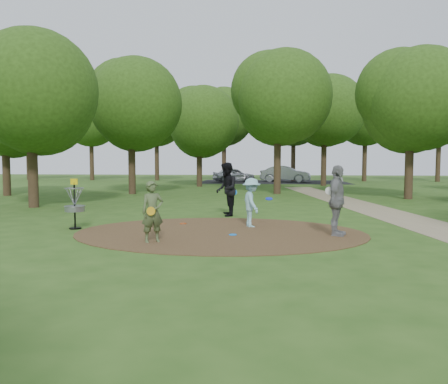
{
  "coord_description": "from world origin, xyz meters",
  "views": [
    {
      "loc": [
        1.33,
        -12.45,
        2.1
      ],
      "look_at": [
        0.0,
        1.2,
        1.1
      ],
      "focal_mm": 35.0,
      "sensor_mm": 36.0,
      "label": 1
    }
  ],
  "objects": [
    {
      "name": "car_left",
      "position": [
        -1.8,
        29.45,
        0.69
      ],
      "size": [
        4.35,
        2.94,
        1.37
      ],
      "primitive_type": "imported",
      "rotation": [
        0.0,
        0.0,
        1.93
      ],
      "color": "#AFB0B7",
      "rests_on": "ground"
    },
    {
      "name": "player_waiting_with_disc",
      "position": [
        3.27,
        -0.22,
        0.98
      ],
      "size": [
        0.84,
        1.25,
        1.97
      ],
      "color": "gray",
      "rests_on": "ground"
    },
    {
      "name": "parking_lot",
      "position": [
        2.0,
        30.0,
        0.0
      ],
      "size": [
        14.0,
        8.0,
        0.01
      ],
      "primitive_type": "cube",
      "color": "black",
      "rests_on": "ground"
    },
    {
      "name": "car_right",
      "position": [
        3.15,
        29.83,
        0.78
      ],
      "size": [
        4.94,
        2.41,
        1.56
      ],
      "primitive_type": "imported",
      "rotation": [
        0.0,
        0.0,
        1.4
      ],
      "color": "#96989D",
      "rests_on": "ground"
    },
    {
      "name": "ground",
      "position": [
        0.0,
        0.0,
        0.0
      ],
      "size": [
        100.0,
        100.0,
        0.0
      ],
      "primitive_type": "plane",
      "color": "#2D5119",
      "rests_on": "ground"
    },
    {
      "name": "tree_ring",
      "position": [
        2.54,
        8.98,
        5.21
      ],
      "size": [
        37.11,
        45.35,
        8.88
      ],
      "color": "#332316",
      "rests_on": "ground"
    },
    {
      "name": "disc_golf_basket",
      "position": [
        -4.5,
        0.3,
        0.87
      ],
      "size": [
        0.63,
        0.63,
        1.54
      ],
      "color": "black",
      "rests_on": "ground"
    },
    {
      "name": "dirt_clearing",
      "position": [
        0.0,
        0.0,
        0.01
      ],
      "size": [
        8.4,
        8.4,
        0.02
      ],
      "primitive_type": "cylinder",
      "color": "#47301C",
      "rests_on": "ground"
    },
    {
      "name": "footpath",
      "position": [
        6.5,
        2.0,
        0.01
      ],
      "size": [
        7.55,
        39.89,
        0.01
      ],
      "primitive_type": "cube",
      "rotation": [
        0.0,
        0.0,
        0.14
      ],
      "color": "#8C7A5B",
      "rests_on": "ground"
    },
    {
      "name": "disc_ground_blue",
      "position": [
        0.41,
        -0.44,
        0.03
      ],
      "size": [
        0.22,
        0.22,
        0.02
      ],
      "primitive_type": "cylinder",
      "color": "#0E7DF2",
      "rests_on": "dirt_clearing"
    },
    {
      "name": "player_observer_with_disc",
      "position": [
        -1.55,
        -1.67,
        0.79
      ],
      "size": [
        0.69,
        0.62,
        1.58
      ],
      "color": "#4C5C35",
      "rests_on": "ground"
    },
    {
      "name": "disc_ground_red",
      "position": [
        -1.39,
        1.56,
        0.03
      ],
      "size": [
        0.22,
        0.22,
        0.02
      ],
      "primitive_type": "cylinder",
      "color": "#B43D12",
      "rests_on": "dirt_clearing"
    },
    {
      "name": "player_walking_with_disc",
      "position": [
        -0.17,
        3.83,
        1.01
      ],
      "size": [
        0.88,
        1.07,
        2.02
      ],
      "color": "black",
      "rests_on": "ground"
    },
    {
      "name": "player_throwing_with_disc",
      "position": [
        0.87,
        1.17,
        0.77
      ],
      "size": [
        1.09,
        1.13,
        1.55
      ],
      "color": "#8FCBD5",
      "rests_on": "ground"
    }
  ]
}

